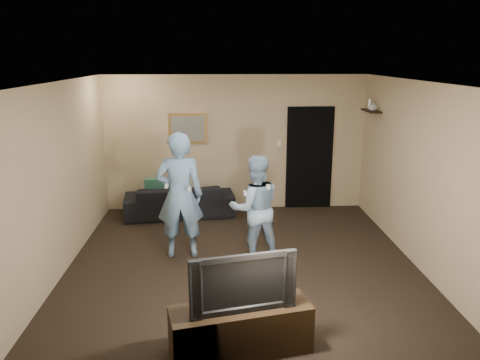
{
  "coord_description": "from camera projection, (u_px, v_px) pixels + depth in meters",
  "views": [
    {
      "loc": [
        -0.34,
        -6.39,
        2.93
      ],
      "look_at": [
        -0.01,
        0.3,
        1.15
      ],
      "focal_mm": 35.0,
      "sensor_mm": 36.0,
      "label": 1
    }
  ],
  "objects": [
    {
      "name": "television",
      "position": [
        241.0,
        279.0,
        4.59
      ],
      "size": [
        1.07,
        0.37,
        0.61
      ],
      "primitive_type": "imported",
      "rotation": [
        0.0,
        0.0,
        0.22
      ],
      "color": "black",
      "rests_on": "tv_console"
    },
    {
      "name": "doorway",
      "position": [
        309.0,
        158.0,
        9.13
      ],
      "size": [
        0.9,
        0.06,
        2.0
      ],
      "primitive_type": "cube",
      "color": "black",
      "rests_on": "ground"
    },
    {
      "name": "painting_frame",
      "position": [
        188.0,
        128.0,
        8.87
      ],
      "size": [
        0.72,
        0.05,
        0.57
      ],
      "primitive_type": "cube",
      "color": "olive",
      "rests_on": "wall_back"
    },
    {
      "name": "sofa",
      "position": [
        180.0,
        200.0,
        8.82
      ],
      "size": [
        2.11,
        1.02,
        0.59
      ],
      "primitive_type": "imported",
      "rotation": [
        0.0,
        0.0,
        3.26
      ],
      "color": "black",
      "rests_on": "ground"
    },
    {
      "name": "wii_player_right",
      "position": [
        255.0,
        208.0,
        6.79
      ],
      "size": [
        0.84,
        0.69,
        1.57
      ],
      "color": "#92B4D5",
      "rests_on": "ground"
    },
    {
      "name": "ground",
      "position": [
        242.0,
        260.0,
        6.94
      ],
      "size": [
        5.0,
        5.0,
        0.0
      ],
      "primitive_type": "plane",
      "color": "black",
      "rests_on": "ground"
    },
    {
      "name": "shelf_vase",
      "position": [
        373.0,
        106.0,
        8.17
      ],
      "size": [
        0.15,
        0.15,
        0.15
      ],
      "primitive_type": "imported",
      "rotation": [
        0.0,
        0.0,
        0.02
      ],
      "color": "silver",
      "rests_on": "wall_shelf"
    },
    {
      "name": "shelf_figurine",
      "position": [
        370.0,
        104.0,
        8.35
      ],
      "size": [
        0.06,
        0.06,
        0.18
      ],
      "primitive_type": "cylinder",
      "color": "silver",
      "rests_on": "wall_shelf"
    },
    {
      "name": "ceiling",
      "position": [
        242.0,
        81.0,
        6.27
      ],
      "size": [
        5.0,
        5.0,
        0.04
      ],
      "primitive_type": "cube",
      "color": "silver",
      "rests_on": "wall_back"
    },
    {
      "name": "tv_console",
      "position": [
        241.0,
        330.0,
        4.73
      ],
      "size": [
        1.48,
        0.75,
        0.51
      ],
      "primitive_type": "cube",
      "rotation": [
        0.0,
        0.0,
        0.22
      ],
      "color": "black",
      "rests_on": "ground"
    },
    {
      "name": "wall_shelf",
      "position": [
        371.0,
        111.0,
        8.27
      ],
      "size": [
        0.2,
        0.6,
        0.03
      ],
      "primitive_type": "cube",
      "color": "black",
      "rests_on": "wall_right"
    },
    {
      "name": "wall_right",
      "position": [
        415.0,
        173.0,
        6.72
      ],
      "size": [
        0.04,
        5.0,
        2.6
      ],
      "primitive_type": "cube",
      "color": "tan",
      "rests_on": "ground"
    },
    {
      "name": "light_switch",
      "position": [
        279.0,
        143.0,
        9.03
      ],
      "size": [
        0.08,
        0.02,
        0.12
      ],
      "primitive_type": "cube",
      "color": "silver",
      "rests_on": "wall_back"
    },
    {
      "name": "wall_back",
      "position": [
        235.0,
        143.0,
        9.02
      ],
      "size": [
        5.0,
        0.04,
        2.6
      ],
      "primitive_type": "cube",
      "color": "tan",
      "rests_on": "ground"
    },
    {
      "name": "throw_pillow",
      "position": [
        158.0,
        191.0,
        8.75
      ],
      "size": [
        0.49,
        0.18,
        0.48
      ],
      "primitive_type": "cube",
      "rotation": [
        0.0,
        0.0,
        -0.06
      ],
      "color": "#1C5445",
      "rests_on": "sofa"
    },
    {
      "name": "wall_left",
      "position": [
        62.0,
        177.0,
        6.49
      ],
      "size": [
        0.04,
        5.0,
        2.6
      ],
      "primitive_type": "cube",
      "color": "tan",
      "rests_on": "ground"
    },
    {
      "name": "wall_front",
      "position": [
        257.0,
        244.0,
        4.19
      ],
      "size": [
        5.0,
        0.04,
        2.6
      ],
      "primitive_type": "cube",
      "color": "tan",
      "rests_on": "ground"
    },
    {
      "name": "painting_canvas",
      "position": [
        188.0,
        129.0,
        8.85
      ],
      "size": [
        0.62,
        0.01,
        0.47
      ],
      "primitive_type": "cube",
      "color": "slate",
      "rests_on": "painting_frame"
    },
    {
      "name": "wii_player_left",
      "position": [
        180.0,
        195.0,
        6.87
      ],
      "size": [
        0.71,
        0.53,
        1.89
      ],
      "color": "#759FCA",
      "rests_on": "ground"
    }
  ]
}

